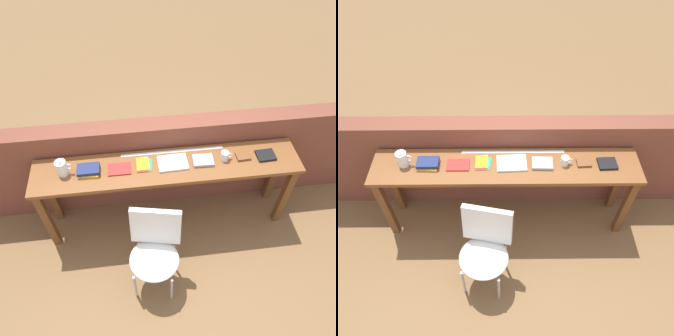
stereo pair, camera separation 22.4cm
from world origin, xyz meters
TOP-DOWN VIEW (x-y plane):
  - ground_plane at (0.00, 0.00)m, footprint 40.00×40.00m
  - brick_wall_back at (0.00, 0.64)m, footprint 6.00×0.20m
  - sideboard at (0.00, 0.30)m, footprint 2.50×0.44m
  - chair_white_moulded at (-0.19, -0.34)m, footprint 0.52×0.53m
  - pitcher_white at (-0.94, 0.32)m, footprint 0.14×0.10m
  - book_stack_leftmost at (-0.72, 0.31)m, footprint 0.20×0.17m
  - magazine_cycling at (-0.44, 0.30)m, footprint 0.21×0.15m
  - pamphlet_pile_colourful at (-0.22, 0.33)m, footprint 0.16×0.19m
  - book_open_centre at (0.05, 0.32)m, footprint 0.28×0.21m
  - book_grey_hardcover at (0.34, 0.31)m, footprint 0.20×0.15m
  - mug at (0.54, 0.31)m, footprint 0.11×0.08m
  - leather_journal_brown at (0.72, 0.32)m, footprint 0.13×0.11m
  - book_repair_rightmost at (0.94, 0.30)m, footprint 0.18×0.15m
  - ruler_metal_back_edge at (0.07, 0.47)m, footprint 0.99×0.03m

SIDE VIEW (x-z plane):
  - ground_plane at x=0.00m, z-range 0.00..0.00m
  - chair_white_moulded at x=-0.19m, z-range 0.08..0.97m
  - brick_wall_back at x=0.00m, z-range 0.00..1.11m
  - sideboard at x=0.00m, z-range 0.30..1.18m
  - ruler_metal_back_edge at x=0.07m, z-range 0.88..0.88m
  - magazine_cycling at x=-0.44m, z-range 0.88..0.89m
  - pamphlet_pile_colourful at x=-0.22m, z-range 0.88..0.89m
  - book_open_centre at x=0.05m, z-range 0.88..0.90m
  - book_repair_rightmost at x=0.94m, z-range 0.88..0.90m
  - leather_journal_brown at x=0.72m, z-range 0.88..0.90m
  - book_grey_hardcover at x=0.34m, z-range 0.88..0.91m
  - book_stack_leftmost at x=-0.72m, z-range 0.88..0.94m
  - mug at x=0.54m, z-range 0.88..0.97m
  - pitcher_white at x=-0.94m, z-range 0.87..1.05m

